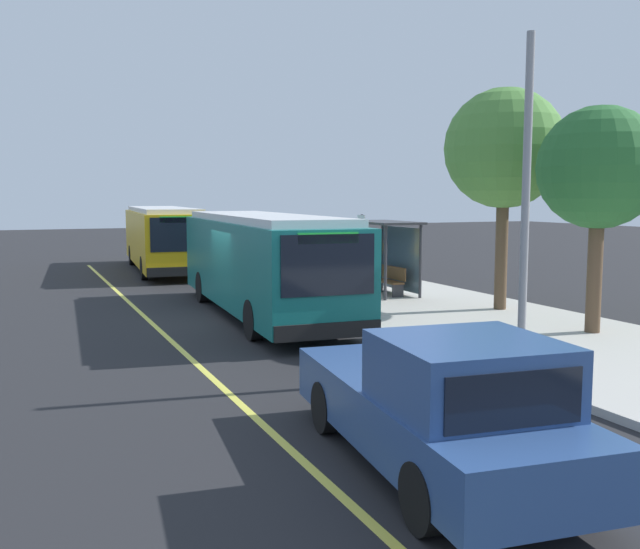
% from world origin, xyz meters
% --- Properties ---
extents(ground_plane, '(120.00, 120.00, 0.00)m').
position_xyz_m(ground_plane, '(0.00, 0.00, 0.00)').
color(ground_plane, '#232326').
extents(sidewalk_curb, '(44.00, 6.40, 0.15)m').
position_xyz_m(sidewalk_curb, '(0.00, 6.00, 0.07)').
color(sidewalk_curb, '#B7B2A8').
rests_on(sidewalk_curb, ground_plane).
extents(lane_stripe_center, '(36.00, 0.14, 0.01)m').
position_xyz_m(lane_stripe_center, '(0.00, -2.20, 0.00)').
color(lane_stripe_center, '#E0D64C').
rests_on(lane_stripe_center, ground_plane).
extents(transit_bus_main, '(11.00, 3.20, 2.95)m').
position_xyz_m(transit_bus_main, '(-0.19, 1.01, 1.62)').
color(transit_bus_main, '#146B66').
rests_on(transit_bus_main, ground_plane).
extents(transit_bus_second, '(11.34, 3.42, 2.95)m').
position_xyz_m(transit_bus_second, '(-13.84, 0.76, 1.62)').
color(transit_bus_second, gold).
rests_on(transit_bus_second, ground_plane).
extents(pickup_truck, '(5.58, 2.57, 1.85)m').
position_xyz_m(pickup_truck, '(11.82, -0.76, 0.86)').
color(pickup_truck, '#2D4C84').
rests_on(pickup_truck, ground_plane).
extents(bus_shelter, '(2.90, 1.60, 2.48)m').
position_xyz_m(bus_shelter, '(-2.09, 6.10, 1.92)').
color(bus_shelter, '#333338').
rests_on(bus_shelter, sidewalk_curb).
extents(waiting_bench, '(1.60, 0.48, 0.95)m').
position_xyz_m(waiting_bench, '(-1.76, 6.07, 0.63)').
color(waiting_bench, brown).
rests_on(waiting_bench, sidewalk_curb).
extents(route_sign_post, '(0.44, 0.08, 2.80)m').
position_xyz_m(route_sign_post, '(0.84, 3.69, 1.96)').
color(route_sign_post, '#333338').
rests_on(route_sign_post, sidewalk_curb).
extents(pedestrian_commuter, '(0.24, 0.40, 1.69)m').
position_xyz_m(pedestrian_commuter, '(-1.34, 4.99, 1.12)').
color(pedestrian_commuter, '#282D47').
rests_on(pedestrian_commuter, sidewalk_curb).
extents(street_tree_near_shelter, '(3.46, 3.46, 6.43)m').
position_xyz_m(street_tree_near_shelter, '(2.31, 7.55, 4.82)').
color(street_tree_near_shelter, brown).
rests_on(street_tree_near_shelter, sidewalk_curb).
extents(street_tree_upstreet, '(2.95, 2.95, 5.49)m').
position_xyz_m(street_tree_upstreet, '(6.13, 7.38, 4.12)').
color(street_tree_upstreet, brown).
rests_on(street_tree_upstreet, sidewalk_curb).
extents(utility_pole, '(0.16, 0.16, 6.40)m').
position_xyz_m(utility_pole, '(8.20, 3.49, 3.35)').
color(utility_pole, gray).
rests_on(utility_pole, sidewalk_curb).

